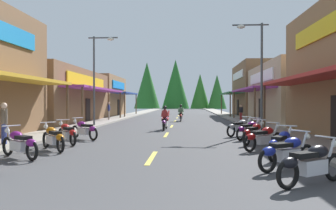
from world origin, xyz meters
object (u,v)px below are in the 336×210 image
(pedestrian_by_shop, at_px, (241,112))
(motorcycle_parked_right_4, at_px, (254,133))
(motorcycle_parked_right_3, at_px, (263,137))
(motorcycle_parked_right_6, at_px, (240,127))
(motorcycle_parked_right_5, at_px, (249,129))
(pedestrian_browsing, at_px, (109,110))
(streetlamp_left, at_px, (98,68))
(pedestrian_waiting, at_px, (4,121))
(motorcycle_parked_left_2, at_px, (53,137))
(motorcycle_parked_right_1, at_px, (287,152))
(streetlamp_right, at_px, (256,62))
(motorcycle_parked_right_2, at_px, (282,143))
(motorcycle_parked_right_0, at_px, (311,163))
(rider_cruising_trailing, at_px, (181,114))
(motorcycle_parked_left_4, at_px, (84,129))
(rider_cruising_lead, at_px, (165,120))
(motorcycle_parked_left_3, at_px, (67,133))

(pedestrian_by_shop, bearing_deg, motorcycle_parked_right_4, -124.68)
(motorcycle_parked_right_3, relative_size, motorcycle_parked_right_6, 1.07)
(motorcycle_parked_right_5, relative_size, pedestrian_browsing, 0.88)
(streetlamp_left, bearing_deg, pedestrian_by_shop, 32.80)
(motorcycle_parked_right_3, xyz_separation_m, pedestrian_waiting, (-10.20, 0.26, 0.55))
(motorcycle_parked_right_3, bearing_deg, motorcycle_parked_left_2, 147.51)
(motorcycle_parked_left_2, bearing_deg, motorcycle_parked_right_6, -100.22)
(motorcycle_parked_right_1, distance_m, motorcycle_parked_left_2, 8.11)
(motorcycle_parked_right_3, xyz_separation_m, pedestrian_browsing, (-10.27, 16.87, 0.57))
(streetlamp_right, relative_size, motorcycle_parked_right_2, 3.71)
(motorcycle_parked_right_0, relative_size, motorcycle_parked_right_6, 1.13)
(motorcycle_parked_right_4, bearing_deg, rider_cruising_trailing, 50.30)
(streetlamp_left, bearing_deg, motorcycle_parked_left_4, -78.56)
(pedestrian_waiting, bearing_deg, rider_cruising_trailing, -164.40)
(motorcycle_parked_right_6, height_order, motorcycle_parked_left_2, same)
(motorcycle_parked_right_3, xyz_separation_m, rider_cruising_lead, (-4.26, 7.88, 0.17))
(streetlamp_left, relative_size, pedestrian_browsing, 3.60)
(motorcycle_parked_left_4, bearing_deg, motorcycle_parked_right_5, -140.32)
(motorcycle_parked_right_4, distance_m, motorcycle_parked_left_2, 8.17)
(motorcycle_parked_right_5, distance_m, pedestrian_browsing, 17.14)
(motorcycle_parked_right_6, height_order, motorcycle_parked_left_4, same)
(streetlamp_right, height_order, motorcycle_parked_left_3, streetlamp_right)
(motorcycle_parked_left_3, bearing_deg, motorcycle_parked_right_3, -139.23)
(motorcycle_parked_right_3, relative_size, motorcycle_parked_left_3, 1.06)
(rider_cruising_trailing, bearing_deg, motorcycle_parked_right_1, -171.43)
(motorcycle_parked_right_1, distance_m, motorcycle_parked_right_4, 5.00)
(motorcycle_parked_right_2, bearing_deg, motorcycle_parked_right_4, 39.64)
(streetlamp_left, relative_size, motorcycle_parked_left_3, 3.89)
(streetlamp_right, bearing_deg, pedestrian_waiting, -149.44)
(streetlamp_left, distance_m, motorcycle_parked_left_2, 11.37)
(motorcycle_parked_left_3, bearing_deg, pedestrian_by_shop, -72.80)
(motorcycle_parked_right_4, relative_size, motorcycle_parked_left_4, 0.99)
(streetlamp_right, distance_m, motorcycle_parked_right_1, 11.08)
(streetlamp_left, height_order, motorcycle_parked_right_6, streetlamp_left)
(motorcycle_parked_right_1, distance_m, motorcycle_parked_right_5, 6.53)
(rider_cruising_lead, bearing_deg, motorcycle_parked_right_6, -125.10)
(rider_cruising_lead, bearing_deg, motorcycle_parked_right_0, -159.85)
(motorcycle_parked_right_3, distance_m, motorcycle_parked_left_4, 8.29)
(motorcycle_parked_right_0, distance_m, motorcycle_parked_left_4, 10.75)
(motorcycle_parked_right_3, height_order, motorcycle_parked_right_6, same)
(motorcycle_parked_right_3, relative_size, pedestrian_browsing, 0.98)
(motorcycle_parked_right_2, height_order, motorcycle_parked_left_3, same)
(motorcycle_parked_right_1, xyz_separation_m, motorcycle_parked_right_2, (0.36, 1.65, 0.00))
(motorcycle_parked_right_0, relative_size, rider_cruising_trailing, 0.88)
(motorcycle_parked_right_1, xyz_separation_m, motorcycle_parked_left_4, (-7.60, 6.10, 0.00))
(rider_cruising_trailing, relative_size, pedestrian_waiting, 1.20)
(motorcycle_parked_right_0, relative_size, motorcycle_parked_right_4, 1.07)
(motorcycle_parked_right_1, relative_size, pedestrian_waiting, 1.04)
(motorcycle_parked_right_5, height_order, motorcycle_parked_right_6, same)
(motorcycle_parked_right_0, xyz_separation_m, motorcycle_parked_right_1, (-0.04, 1.46, 0.00))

